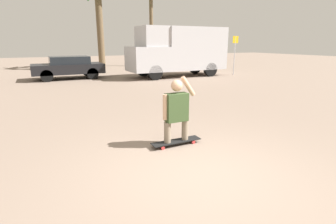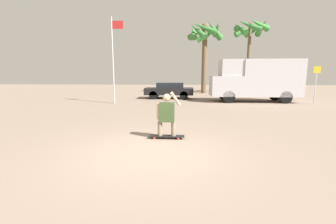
{
  "view_description": "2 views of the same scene",
  "coord_description": "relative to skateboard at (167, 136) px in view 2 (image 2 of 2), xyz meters",
  "views": [
    {
      "loc": [
        -2.17,
        -3.22,
        2.09
      ],
      "look_at": [
        0.3,
        1.71,
        0.62
      ],
      "focal_mm": 28.0,
      "sensor_mm": 36.0,
      "label": 1
    },
    {
      "loc": [
        0.83,
        -5.33,
        1.92
      ],
      "look_at": [
        0.27,
        2.12,
        0.69
      ],
      "focal_mm": 24.0,
      "sensor_mm": 36.0,
      "label": 2
    }
  ],
  "objects": [
    {
      "name": "ground_plane",
      "position": [
        -0.29,
        -1.31,
        -0.08
      ],
      "size": [
        80.0,
        80.0,
        0.0
      ],
      "primitive_type": "plane",
      "color": "gray"
    },
    {
      "name": "skateboard",
      "position": [
        0.0,
        0.0,
        0.0
      ],
      "size": [
        1.08,
        0.25,
        0.09
      ],
      "color": "black",
      "rests_on": "ground_plane"
    },
    {
      "name": "person_skateboarder",
      "position": [
        -0.0,
        0.0,
        0.72
      ],
      "size": [
        0.73,
        0.23,
        1.36
      ],
      "color": "gray",
      "rests_on": "skateboard"
    },
    {
      "name": "camper_van",
      "position": [
        5.66,
        10.12,
        1.57
      ],
      "size": [
        6.16,
        2.1,
        3.0
      ],
      "color": "black",
      "rests_on": "ground_plane"
    },
    {
      "name": "parked_car_black",
      "position": [
        -0.74,
        11.98,
        0.64
      ],
      "size": [
        3.95,
        1.84,
        1.31
      ],
      "color": "black",
      "rests_on": "ground_plane"
    },
    {
      "name": "palm_tree_near_van",
      "position": [
        7.09,
        17.92,
        6.35
      ],
      "size": [
        3.7,
        3.83,
        7.52
      ],
      "color": "brown",
      "rests_on": "ground_plane"
    },
    {
      "name": "palm_tree_center_background",
      "position": [
        2.55,
        17.77,
        5.85
      ],
      "size": [
        3.82,
        3.87,
        7.34
      ],
      "color": "brown",
      "rests_on": "ground_plane"
    },
    {
      "name": "flagpole",
      "position": [
        -4.21,
        8.33,
        3.1
      ],
      "size": [
        0.82,
        0.12,
        5.65
      ],
      "color": "#B7B7BC",
      "rests_on": "ground_plane"
    },
    {
      "name": "street_sign",
      "position": [
        9.27,
        9.17,
        1.52
      ],
      "size": [
        0.44,
        0.06,
        2.49
      ],
      "color": "#B7B7BC",
      "rests_on": "ground_plane"
    }
  ]
}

